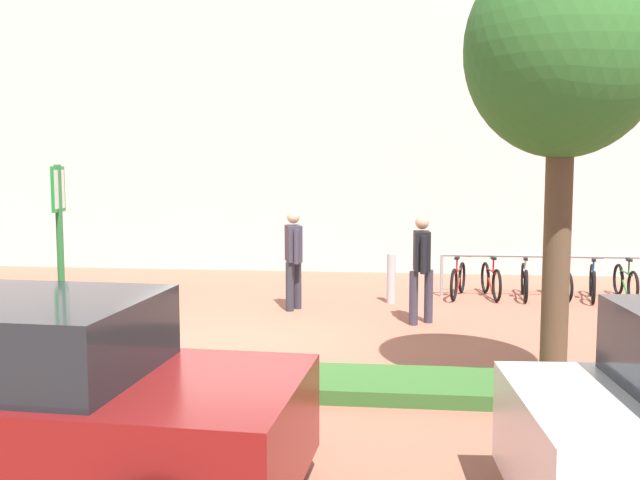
# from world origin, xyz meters

# --- Properties ---
(ground_plane) EXTENTS (60.00, 60.00, 0.00)m
(ground_plane) POSITION_xyz_m (0.00, 0.00, 0.00)
(ground_plane) COLOR #9E5B47
(building_facade) EXTENTS (28.00, 1.20, 10.00)m
(building_facade) POSITION_xyz_m (0.00, 7.52, 5.00)
(building_facade) COLOR silver
(building_facade) RESTS_ON ground
(planter_strip) EXTENTS (7.00, 1.10, 0.16)m
(planter_strip) POSITION_xyz_m (0.23, -2.11, 0.08)
(planter_strip) COLOR #336028
(planter_strip) RESTS_ON ground
(tree_sidewalk) EXTENTS (2.00, 2.00, 4.78)m
(tree_sidewalk) POSITION_xyz_m (3.98, -2.27, 3.62)
(tree_sidewalk) COLOR brown
(tree_sidewalk) RESTS_ON ground
(parking_sign_post) EXTENTS (0.08, 0.36, 2.51)m
(parking_sign_post) POSITION_xyz_m (-1.52, -2.11, 1.64)
(parking_sign_post) COLOR #2D7238
(parking_sign_post) RESTS_ON ground
(bike_at_sign) EXTENTS (1.68, 0.42, 0.86)m
(bike_at_sign) POSITION_xyz_m (-1.56, -1.97, 0.35)
(bike_at_sign) COLOR black
(bike_at_sign) RESTS_ON ground
(bike_rack_cluster) EXTENTS (3.76, 1.62, 0.83)m
(bike_rack_cluster) POSITION_xyz_m (4.96, 3.97, 0.35)
(bike_rack_cluster) COLOR #99999E
(bike_rack_cluster) RESTS_ON ground
(bollard_steel) EXTENTS (0.16, 0.16, 0.90)m
(bollard_steel) POSITION_xyz_m (2.17, 3.15, 0.45)
(bollard_steel) COLOR #ADADB2
(bollard_steel) RESTS_ON ground
(person_suited_dark) EXTENTS (0.38, 0.61, 1.72)m
(person_suited_dark) POSITION_xyz_m (2.67, 1.46, 0.98)
(person_suited_dark) COLOR #383342
(person_suited_dark) RESTS_ON ground
(person_suited_navy) EXTENTS (0.36, 0.58, 1.72)m
(person_suited_navy) POSITION_xyz_m (0.50, 2.34, 0.98)
(person_suited_navy) COLOR #2D2D38
(person_suited_navy) RESTS_ON ground
(car_maroon_wagon) EXTENTS (4.39, 2.20, 1.54)m
(car_maroon_wagon) POSITION_xyz_m (-0.52, -5.07, 0.76)
(car_maroon_wagon) COLOR maroon
(car_maroon_wagon) RESTS_ON ground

